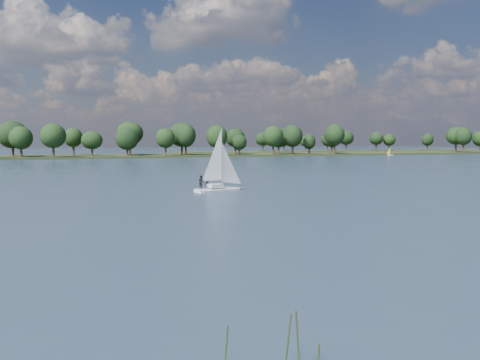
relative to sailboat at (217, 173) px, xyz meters
name	(u,v)px	position (x,y,z in m)	size (l,w,h in m)	color
ground	(136,173)	(-3.54, 47.48, -2.72)	(700.00, 700.00, 0.00)	#233342
far_shore	(90,157)	(-3.54, 159.48, -2.72)	(660.00, 40.00, 1.50)	black
far_shore_back	(352,151)	(156.46, 207.48, -2.72)	(220.00, 30.00, 1.40)	black
sailboat	(217,173)	(0.00, 0.00, 0.00)	(7.68, 4.15, 9.74)	silver
dinghy_orange	(390,153)	(131.08, 135.61, -1.70)	(2.87, 2.21, 4.30)	white
treeline	(90,138)	(-3.46, 155.68, 5.35)	(562.52, 74.12, 17.53)	black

